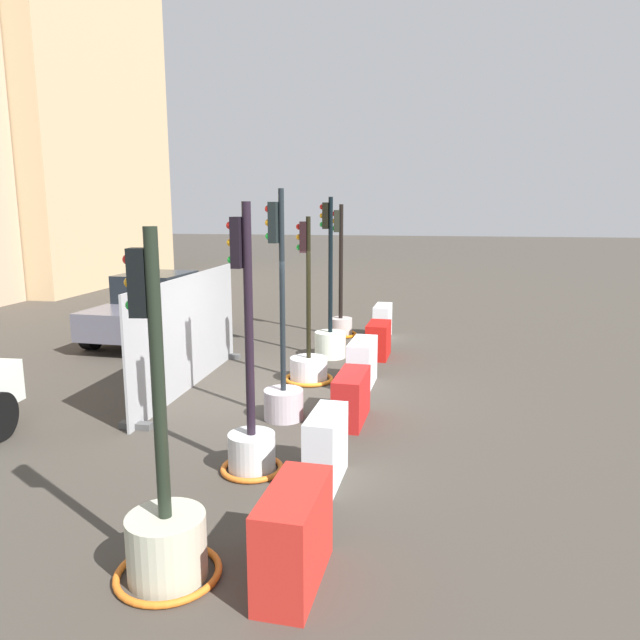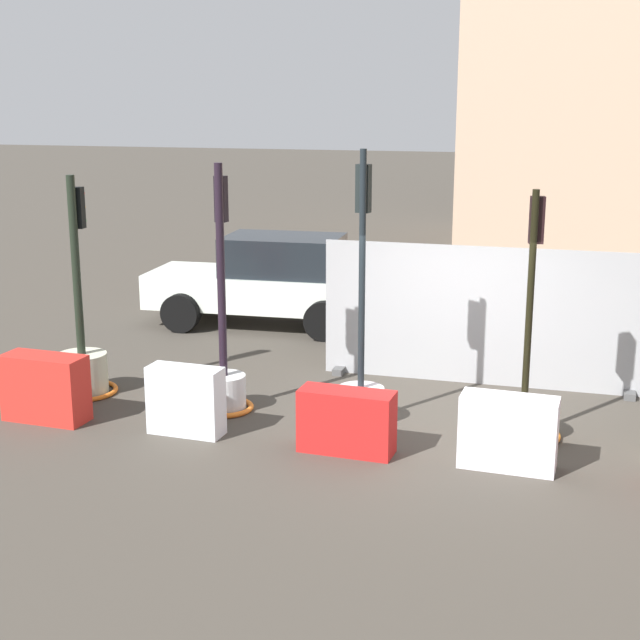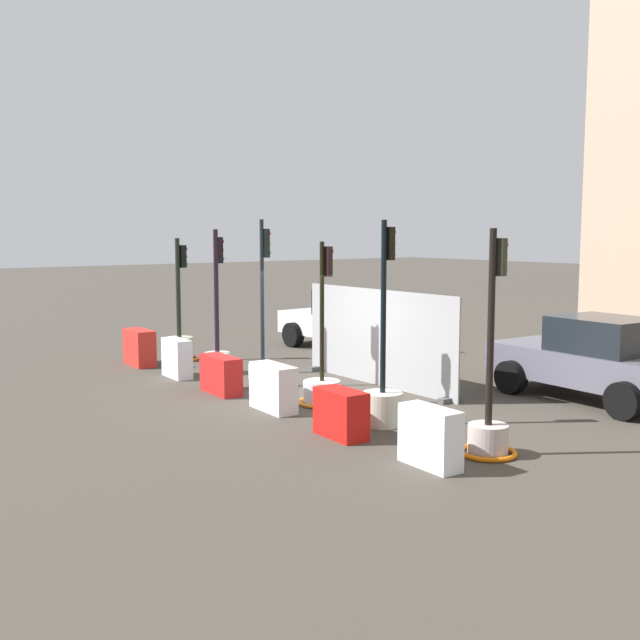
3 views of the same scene
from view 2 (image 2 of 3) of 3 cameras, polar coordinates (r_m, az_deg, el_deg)
name	(u,v)px [view 2 (image 2 of 3)]	position (r m, az deg, el deg)	size (l,w,h in m)	color
ground_plane	(440,426)	(12.13, 7.53, -6.58)	(120.00, 120.00, 0.00)	#403B33
traffic_light_0	(82,361)	(13.61, -14.67, -2.50)	(0.98, 0.98, 3.16)	#B5B69E
traffic_light_1	(224,371)	(12.52, -6.06, -3.18)	(0.81, 0.81, 3.37)	silver
traffic_light_2	(361,375)	(11.98, 2.58, -3.47)	(0.62, 0.62, 3.58)	#B6A9B0
traffic_light_3	(524,407)	(11.79, 12.67, -5.31)	(0.95, 0.95, 3.14)	silver
construction_barrier_0	(45,388)	(12.63, -16.84, -4.10)	(1.14, 0.52, 0.89)	red
construction_barrier_1	(186,401)	(11.74, -8.41, -5.02)	(0.98, 0.41, 0.88)	silver
construction_barrier_2	(347,422)	(11.05, 1.68, -6.38)	(1.17, 0.48, 0.78)	red
construction_barrier_3	(508,432)	(10.80, 11.72, -6.92)	(1.13, 0.47, 0.87)	silver
car_white_van	(270,281)	(17.05, -3.14, 2.48)	(4.42, 2.18, 1.70)	silver
site_fence_panel	(482,319)	(13.67, 10.10, 0.08)	(4.78, 0.50, 2.09)	#9C9D9F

